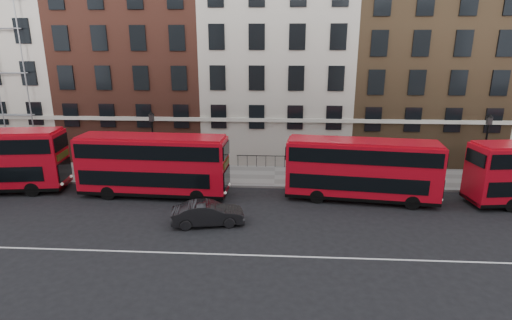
{
  "coord_description": "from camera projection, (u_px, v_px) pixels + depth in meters",
  "views": [
    {
      "loc": [
        0.35,
        -20.02,
        10.33
      ],
      "look_at": [
        -1.18,
        5.0,
        3.0
      ],
      "focal_mm": 28.0,
      "sensor_mm": 36.0,
      "label": 1
    }
  ],
  "objects": [
    {
      "name": "ground",
      "position": [
        272.0,
        237.0,
        22.1
      ],
      "size": [
        120.0,
        120.0,
        0.0
      ],
      "primitive_type": "plane",
      "color": "black",
      "rests_on": "ground"
    },
    {
      "name": "pavement",
      "position": [
        275.0,
        176.0,
        32.14
      ],
      "size": [
        80.0,
        5.0,
        0.15
      ],
      "primitive_type": "cube",
      "color": "slate",
      "rests_on": "ground"
    },
    {
      "name": "kerb",
      "position": [
        274.0,
        187.0,
        29.74
      ],
      "size": [
        80.0,
        0.3,
        0.16
      ],
      "primitive_type": "cube",
      "color": "gray",
      "rests_on": "ground"
    },
    {
      "name": "road_centre_line",
      "position": [
        271.0,
        256.0,
        20.18
      ],
      "size": [
        70.0,
        0.12,
        0.01
      ],
      "primitive_type": "cube",
      "color": "white",
      "rests_on": "ground"
    },
    {
      "name": "building_terrace",
      "position": [
        274.0,
        45.0,
        36.37
      ],
      "size": [
        64.0,
        11.95,
        22.0
      ],
      "color": "beige",
      "rests_on": "ground"
    },
    {
      "name": "bus_b",
      "position": [
        153.0,
        164.0,
        27.57
      ],
      "size": [
        10.39,
        2.94,
        4.32
      ],
      "rotation": [
        0.0,
        0.0,
        -0.04
      ],
      "color": "red",
      "rests_on": "ground"
    },
    {
      "name": "bus_c",
      "position": [
        361.0,
        169.0,
        26.76
      ],
      "size": [
        10.24,
        3.57,
        4.22
      ],
      "rotation": [
        0.0,
        0.0,
        -0.12
      ],
      "color": "red",
      "rests_on": "ground"
    },
    {
      "name": "car_front",
      "position": [
        208.0,
        214.0,
        23.51
      ],
      "size": [
        4.45,
        2.27,
        1.4
      ],
      "primitive_type": "imported",
      "rotation": [
        0.0,
        0.0,
        1.76
      ],
      "color": "black",
      "rests_on": "ground"
    },
    {
      "name": "lamp_post_left",
      "position": [
        153.0,
        143.0,
        30.38
      ],
      "size": [
        0.44,
        0.44,
        5.33
      ],
      "color": "black",
      "rests_on": "pavement"
    },
    {
      "name": "lamp_post_right",
      "position": [
        485.0,
        146.0,
        29.24
      ],
      "size": [
        0.44,
        0.44,
        5.33
      ],
      "color": "black",
      "rests_on": "pavement"
    },
    {
      "name": "iron_railings",
      "position": [
        275.0,
        161.0,
        34.08
      ],
      "size": [
        6.6,
        0.06,
        1.0
      ],
      "primitive_type": null,
      "color": "black",
      "rests_on": "pavement"
    }
  ]
}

